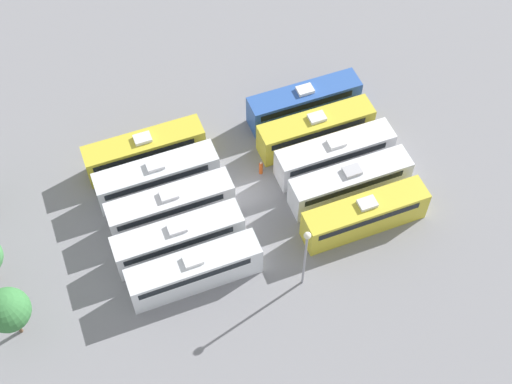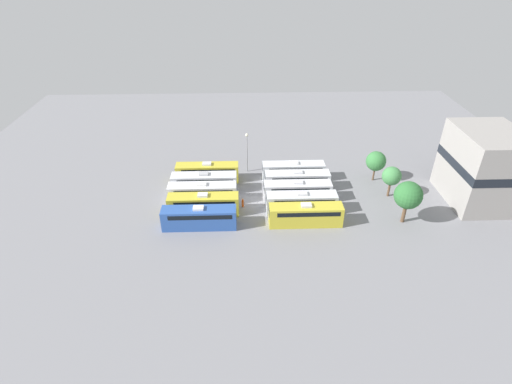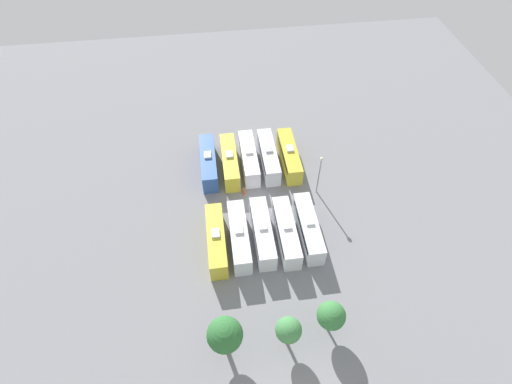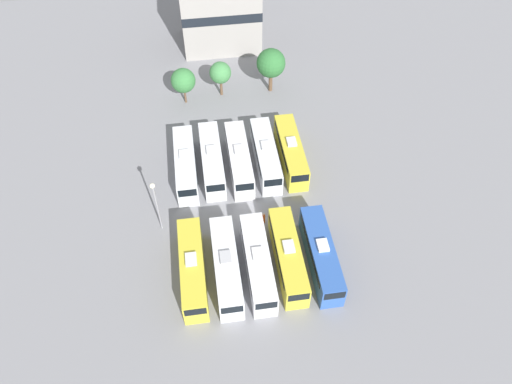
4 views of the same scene
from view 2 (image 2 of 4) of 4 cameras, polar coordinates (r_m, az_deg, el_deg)
ground_plane at (r=68.61m, az=-0.61°, el=-1.27°), size 116.42×116.42×0.00m
bus_0 at (r=74.07m, az=-6.94°, el=2.86°), size 2.62×11.44×3.73m
bus_1 at (r=70.93m, az=-7.38°, el=1.41°), size 2.62×11.44×3.73m
bus_2 at (r=67.98m, az=-7.65°, el=-0.08°), size 2.62×11.44×3.73m
bus_3 at (r=65.06m, az=-7.50°, el=-1.69°), size 2.62×11.44×3.73m
bus_4 at (r=62.08m, az=-8.09°, el=-3.58°), size 2.62×11.44×3.73m
bus_5 at (r=74.24m, az=5.37°, el=3.04°), size 2.62×11.44×3.73m
bus_6 at (r=71.30m, az=5.93°, el=1.69°), size 2.62×11.44×3.73m
bus_7 at (r=68.26m, az=5.98°, el=0.19°), size 2.62×11.44×3.73m
bus_8 at (r=65.33m, az=6.55°, el=-1.45°), size 2.62×11.44×3.73m
bus_9 at (r=62.58m, az=7.14°, el=-3.17°), size 2.62×11.44×3.73m
worker_person at (r=66.75m, az=-1.91°, el=-1.54°), size 0.36×0.36×1.67m
light_pole at (r=75.14m, az=-1.30°, el=6.57°), size 0.60×0.60×7.93m
tree_0 at (r=75.97m, az=16.77°, el=4.24°), size 3.61×3.61×5.77m
tree_1 at (r=71.75m, az=18.81°, el=2.16°), size 3.25×3.25×5.62m
tree_2 at (r=65.24m, az=20.92°, el=-0.46°), size 4.32×4.32×7.11m
depot_building at (r=75.89m, az=29.70°, el=3.15°), size 12.72×9.93×12.46m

